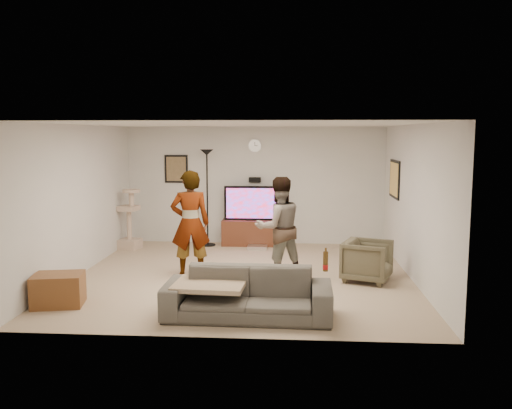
# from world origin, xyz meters

# --- Properties ---
(floor) EXTENTS (5.50, 5.50, 0.02)m
(floor) POSITION_xyz_m (0.00, 0.00, -0.01)
(floor) COLOR tan
(floor) RESTS_ON ground
(ceiling) EXTENTS (5.50, 5.50, 0.02)m
(ceiling) POSITION_xyz_m (0.00, 0.00, 2.51)
(ceiling) COLOR silver
(ceiling) RESTS_ON wall_back
(wall_back) EXTENTS (5.50, 0.04, 2.50)m
(wall_back) POSITION_xyz_m (0.00, 2.75, 1.25)
(wall_back) COLOR silver
(wall_back) RESTS_ON floor
(wall_front) EXTENTS (5.50, 0.04, 2.50)m
(wall_front) POSITION_xyz_m (0.00, -2.75, 1.25)
(wall_front) COLOR silver
(wall_front) RESTS_ON floor
(wall_left) EXTENTS (0.04, 5.50, 2.50)m
(wall_left) POSITION_xyz_m (-2.75, 0.00, 1.25)
(wall_left) COLOR silver
(wall_left) RESTS_ON floor
(wall_right) EXTENTS (0.04, 5.50, 2.50)m
(wall_right) POSITION_xyz_m (2.75, 0.00, 1.25)
(wall_right) COLOR silver
(wall_right) RESTS_ON floor
(wall_clock) EXTENTS (0.26, 0.04, 0.26)m
(wall_clock) POSITION_xyz_m (0.00, 2.72, 2.10)
(wall_clock) COLOR silver
(wall_clock) RESTS_ON wall_back
(wall_speaker) EXTENTS (0.25, 0.10, 0.10)m
(wall_speaker) POSITION_xyz_m (0.00, 2.69, 1.38)
(wall_speaker) COLOR black
(wall_speaker) RESTS_ON wall_back
(picture_back) EXTENTS (0.42, 0.03, 0.52)m
(picture_back) POSITION_xyz_m (-1.70, 2.73, 1.60)
(picture_back) COLOR brown
(picture_back) RESTS_ON wall_back
(picture_right) EXTENTS (0.03, 0.78, 0.62)m
(picture_right) POSITION_xyz_m (2.73, 1.60, 1.50)
(picture_right) COLOR #F4BC60
(picture_right) RESTS_ON wall_right
(tv_stand) EXTENTS (1.30, 0.45, 0.54)m
(tv_stand) POSITION_xyz_m (-0.03, 2.50, 0.27)
(tv_stand) COLOR #4A2517
(tv_stand) RESTS_ON floor
(console_box) EXTENTS (0.40, 0.30, 0.07)m
(console_box) POSITION_xyz_m (0.09, 2.11, 0.04)
(console_box) COLOR silver
(console_box) RESTS_ON floor
(tv) EXTENTS (1.21, 0.08, 0.72)m
(tv) POSITION_xyz_m (-0.03, 2.50, 0.90)
(tv) COLOR black
(tv) RESTS_ON tv_stand
(tv_screen) EXTENTS (1.12, 0.01, 0.63)m
(tv_screen) POSITION_xyz_m (-0.03, 2.46, 0.90)
(tv_screen) COLOR #3D47D4
(tv_screen) RESTS_ON tv
(floor_lamp) EXTENTS (0.32, 0.32, 2.03)m
(floor_lamp) POSITION_xyz_m (-0.98, 2.40, 1.01)
(floor_lamp) COLOR black
(floor_lamp) RESTS_ON floor
(cat_tree) EXTENTS (0.47, 0.47, 1.24)m
(cat_tree) POSITION_xyz_m (-2.53, 1.96, 0.62)
(cat_tree) COLOR #C0A792
(cat_tree) RESTS_ON floor
(person_left) EXTENTS (0.72, 0.56, 1.76)m
(person_left) POSITION_xyz_m (-0.88, -0.02, 0.88)
(person_left) COLOR #A2A2A9
(person_left) RESTS_ON floor
(person_right) EXTENTS (0.99, 0.90, 1.67)m
(person_right) POSITION_xyz_m (0.59, -0.05, 0.83)
(person_right) COLOR #1F5477
(person_right) RESTS_ON floor
(sofa) EXTENTS (2.16, 0.89, 0.63)m
(sofa) POSITION_xyz_m (0.24, -2.02, 0.31)
(sofa) COLOR #4B4741
(sofa) RESTS_ON floor
(throw_blanket) EXTENTS (0.94, 0.76, 0.06)m
(throw_blanket) POSITION_xyz_m (-0.24, -2.02, 0.42)
(throw_blanket) COLOR tan
(throw_blanket) RESTS_ON sofa
(beer_bottle) EXTENTS (0.06, 0.06, 0.25)m
(beer_bottle) POSITION_xyz_m (1.23, -2.02, 0.75)
(beer_bottle) COLOR #513612
(beer_bottle) RESTS_ON sofa
(armchair) EXTENTS (0.93, 0.92, 0.66)m
(armchair) POSITION_xyz_m (2.01, -0.18, 0.33)
(armchair) COLOR #4A4533
(armchair) RESTS_ON floor
(side_table) EXTENTS (0.74, 0.61, 0.44)m
(side_table) POSITION_xyz_m (-2.40, -1.72, 0.22)
(side_table) COLOR brown
(side_table) RESTS_ON floor
(toy_ball) EXTENTS (0.07, 0.07, 0.07)m
(toy_ball) POSITION_xyz_m (-0.75, 0.23, 0.04)
(toy_ball) COLOR #0F929B
(toy_ball) RESTS_ON floor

